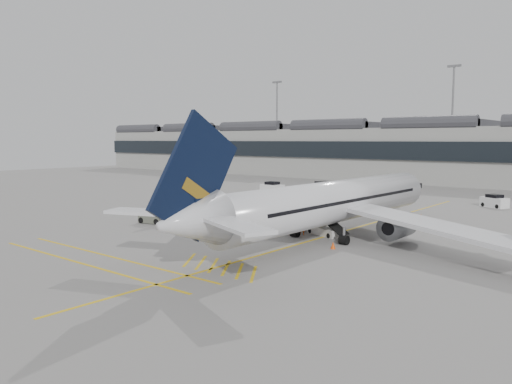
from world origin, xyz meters
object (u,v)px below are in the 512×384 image
Objects in this scene: airliner_main at (330,203)px; baggage_cart_a at (309,218)px; ramp_agent_a at (302,226)px; belt_loader at (325,229)px; ramp_agent_b at (231,224)px; pushback_tug at (154,216)px.

baggage_cart_a is at bearing 147.26° from airliner_main.
ramp_agent_a is at bearing -167.82° from airliner_main.
belt_loader is 8.74m from ramp_agent_b.
ramp_agent_a is 0.56× the size of pushback_tug.
baggage_cart_a is at bearing -135.06° from ramp_agent_b.
airliner_main reaches higher than ramp_agent_a.
belt_loader is 1.56× the size of pushback_tug.
belt_loader is 2.10m from ramp_agent_a.
pushback_tug is (-17.20, -5.74, 0.14)m from belt_loader.
ramp_agent_b is (-8.51, -3.66, -2.28)m from airliner_main.
belt_loader is at bearing -8.26° from baggage_cart_a.
baggage_cart_a is at bearing 16.63° from pushback_tug.
pushback_tug is at bearing -129.16° from baggage_cart_a.
airliner_main is 5.23m from baggage_cart_a.
airliner_main is at bearing -166.30° from ramp_agent_b.
pushback_tug is at bearing -164.11° from airliner_main.
ramp_agent_a reaches higher than pushback_tug.
pushback_tug is at bearing -139.94° from belt_loader.
airliner_main reaches higher than ramp_agent_b.
belt_loader is 2.96× the size of ramp_agent_b.
belt_loader reaches higher than pushback_tug.
pushback_tug is at bearing 165.82° from ramp_agent_a.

